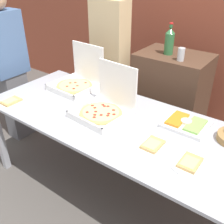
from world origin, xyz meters
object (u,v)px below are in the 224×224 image
object	(u,v)px
paper_plate_front_right	(190,163)
paper_plate_front_center	(11,102)
soda_bottle	(169,41)
paper_plate_front_left	(153,145)
pizza_box_far_right	(105,106)
soda_can_silver	(181,54)
veggie_tray	(186,124)
person_guest_cap	(110,62)
person_guest_plaid	(9,67)
pizza_box_near_right	(78,80)

from	to	relation	value
paper_plate_front_right	paper_plate_front_center	bearing A→B (deg)	-173.86
paper_plate_front_right	soda_bottle	world-z (taller)	soda_bottle
paper_plate_front_left	paper_plate_front_center	bearing A→B (deg)	-171.57
paper_plate_front_left	soda_bottle	bearing A→B (deg)	112.36
pizza_box_far_right	soda_bottle	bearing A→B (deg)	87.76
paper_plate_front_center	soda_bottle	bearing A→B (deg)	54.08
paper_plate_front_left	paper_plate_front_right	bearing A→B (deg)	-4.96
paper_plate_front_left	soda_can_silver	distance (m)	1.06
veggie_tray	soda_can_silver	distance (m)	0.76
paper_plate_front_right	person_guest_cap	bearing A→B (deg)	145.20
paper_plate_front_center	veggie_tray	size ratio (longest dim) A/B	0.64
veggie_tray	person_guest_cap	xyz separation A→B (m)	(-1.15, 0.53, 0.11)
veggie_tray	person_guest_plaid	bearing A→B (deg)	-175.27
soda_can_silver	person_guest_cap	xyz separation A→B (m)	(-0.81, -0.05, -0.23)
person_guest_plaid	veggie_tray	bearing A→B (deg)	94.73
pizza_box_far_right	paper_plate_front_right	size ratio (longest dim) A/B	1.75
veggie_tray	person_guest_cap	world-z (taller)	person_guest_cap
soda_bottle	person_guest_cap	xyz separation A→B (m)	(-0.62, -0.16, -0.31)
paper_plate_front_right	person_guest_cap	xyz separation A→B (m)	(-1.35, 0.94, 0.13)
person_guest_cap	soda_can_silver	bearing A→B (deg)	-176.48
soda_bottle	soda_can_silver	world-z (taller)	soda_bottle
pizza_box_far_right	paper_plate_front_left	bearing A→B (deg)	-11.55
pizza_box_far_right	soda_bottle	xyz separation A→B (m)	(0.11, 0.92, 0.37)
soda_bottle	person_guest_cap	size ratio (longest dim) A/B	0.17
paper_plate_front_right	veggie_tray	distance (m)	0.46
paper_plate_front_center	paper_plate_front_left	xyz separation A→B (m)	(1.37, 0.20, -0.00)
pizza_box_far_right	paper_plate_front_center	world-z (taller)	pizza_box_far_right
pizza_box_far_right	soda_can_silver	world-z (taller)	soda_can_silver
pizza_box_near_right	paper_plate_front_left	distance (m)	1.19
pizza_box_far_right	veggie_tray	world-z (taller)	pizza_box_far_right
paper_plate_front_center	person_guest_cap	bearing A→B (deg)	74.94
paper_plate_front_right	soda_can_silver	distance (m)	1.19
person_guest_cap	soda_bottle	bearing A→B (deg)	-165.69
veggie_tray	person_guest_plaid	xyz separation A→B (m)	(-2.05, -0.17, 0.06)
paper_plate_front_center	paper_plate_front_right	bearing A→B (deg)	6.14
paper_plate_front_center	person_guest_cap	size ratio (longest dim) A/B	0.12
paper_plate_front_left	person_guest_cap	size ratio (longest dim) A/B	0.13
paper_plate_front_right	soda_can_silver	world-z (taller)	soda_can_silver
person_guest_plaid	person_guest_cap	bearing A→B (deg)	127.72
paper_plate_front_left	person_guest_cap	xyz separation A→B (m)	(-1.07, 0.91, 0.13)
person_guest_cap	person_guest_plaid	distance (m)	1.14
paper_plate_front_right	veggie_tray	world-z (taller)	veggie_tray
pizza_box_near_right	person_guest_plaid	world-z (taller)	person_guest_plaid
veggie_tray	person_guest_cap	distance (m)	1.27
pizza_box_far_right	veggie_tray	bearing A→B (deg)	24.26
paper_plate_front_center	soda_bottle	size ratio (longest dim) A/B	0.69
paper_plate_front_left	veggie_tray	xyz separation A→B (m)	(0.08, 0.39, 0.01)
person_guest_plaid	paper_plate_front_right	bearing A→B (deg)	83.91
pizza_box_near_right	pizza_box_far_right	distance (m)	0.62
paper_plate_front_center	person_guest_plaid	world-z (taller)	person_guest_plaid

